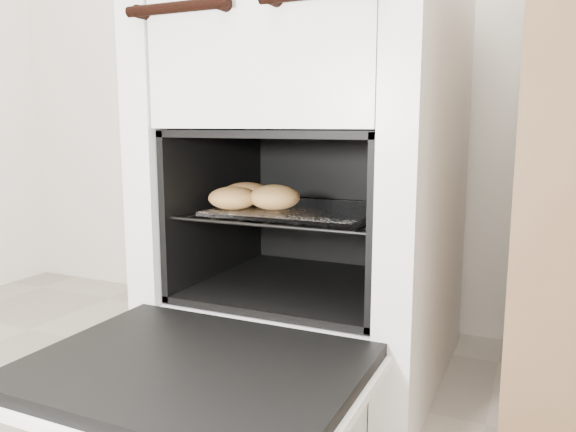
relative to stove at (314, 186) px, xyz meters
The scene contains 5 objects.
stove is the anchor object (origin of this frame).
oven_door 0.60m from the stove, 90.00° to the right, with size 0.57×0.44×0.04m.
oven_rack 0.09m from the stove, 90.00° to the right, with size 0.46×0.44×0.01m.
foil_sheet 0.10m from the stove, 90.00° to the right, with size 0.36×0.32×0.01m, color white.
baked_rolls 0.17m from the stove, 125.92° to the right, with size 0.24×0.21×0.06m.
Camera 1 is at (0.41, -0.13, 0.62)m, focal length 35.00 mm.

